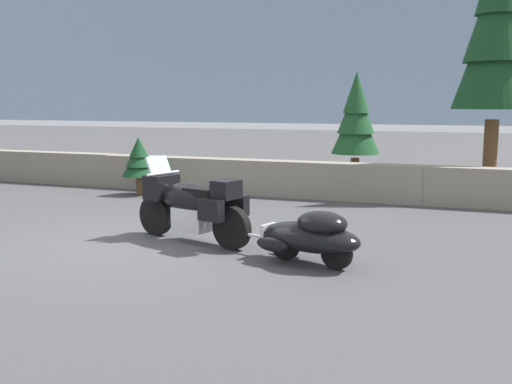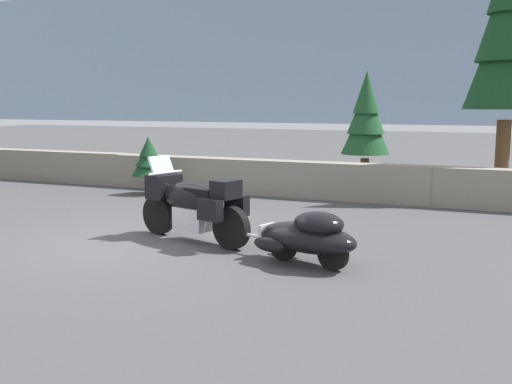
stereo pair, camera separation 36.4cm
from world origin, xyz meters
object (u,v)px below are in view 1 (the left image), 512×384
at_px(touring_motorcycle, 191,203).
at_px(pine_tree_secondary, 356,117).
at_px(pine_tree_tall, 498,24).
at_px(car_shaped_trailer, 311,235).

height_order(touring_motorcycle, pine_tree_secondary, pine_tree_secondary).
bearing_deg(touring_motorcycle, pine_tree_tall, 54.95).
height_order(touring_motorcycle, car_shaped_trailer, touring_motorcycle).
bearing_deg(pine_tree_secondary, touring_motorcycle, -102.91).
xyz_separation_m(touring_motorcycle, car_shaped_trailer, (2.14, -0.64, -0.21)).
distance_m(touring_motorcycle, pine_tree_secondary, 6.42).
bearing_deg(pine_tree_tall, touring_motorcycle, -125.05).
relative_size(car_shaped_trailer, pine_tree_secondary, 0.74).
xyz_separation_m(car_shaped_trailer, pine_tree_secondary, (-0.74, 6.78, 1.45)).
bearing_deg(car_shaped_trailer, pine_tree_secondary, 96.19).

